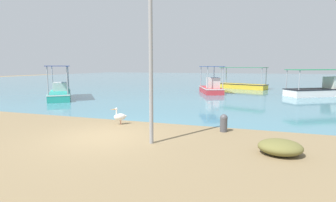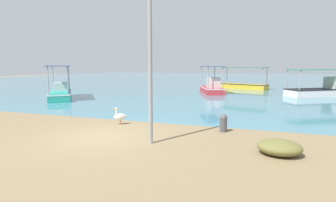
% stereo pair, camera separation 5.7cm
% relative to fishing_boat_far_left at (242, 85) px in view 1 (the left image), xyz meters
% --- Properties ---
extents(ground, '(120.00, 120.00, 0.00)m').
position_rel_fishing_boat_far_left_xyz_m(ground, '(-4.08, -23.92, -0.49)').
color(ground, '#88714E').
extents(harbor_water, '(110.00, 90.00, 0.00)m').
position_rel_fishing_boat_far_left_xyz_m(harbor_water, '(-4.08, 24.08, -0.49)').
color(harbor_water, teal).
rests_on(harbor_water, ground).
extents(fishing_boat_far_left, '(5.81, 3.61, 2.54)m').
position_rel_fishing_boat_far_left_xyz_m(fishing_boat_far_left, '(0.00, 0.00, 0.00)').
color(fishing_boat_far_left, gold).
rests_on(fishing_boat_far_left, harbor_water).
extents(fishing_boat_near_left, '(4.56, 5.18, 2.72)m').
position_rel_fishing_boat_far_left_xyz_m(fishing_boat_near_left, '(-13.95, -14.69, 0.07)').
color(fishing_boat_near_left, teal).
rests_on(fishing_boat_near_left, harbor_water).
extents(fishing_boat_center, '(6.79, 5.21, 2.39)m').
position_rel_fishing_boat_far_left_xyz_m(fishing_boat_center, '(7.46, -5.40, 0.15)').
color(fishing_boat_center, white).
rests_on(fishing_boat_center, harbor_water).
extents(fishing_boat_outer, '(3.19, 4.98, 2.67)m').
position_rel_fishing_boat_far_left_xyz_m(fishing_boat_outer, '(-2.73, -6.23, 0.12)').
color(fishing_boat_outer, '#C12F37').
rests_on(fishing_boat_outer, harbor_water).
extents(pelican, '(0.64, 0.66, 0.80)m').
position_rel_fishing_boat_far_left_xyz_m(pelican, '(-4.47, -21.80, -0.12)').
color(pelican, '#E0997A').
rests_on(pelican, ground).
extents(lamp_post, '(0.28, 0.28, 5.94)m').
position_rel_fishing_boat_far_left_xyz_m(lamp_post, '(-1.97, -24.10, 2.84)').
color(lamp_post, gray).
rests_on(lamp_post, ground).
extents(mooring_bollard, '(0.31, 0.31, 0.74)m').
position_rel_fishing_boat_far_left_xyz_m(mooring_bollard, '(0.25, -21.65, -0.10)').
color(mooring_bollard, '#47474C').
rests_on(mooring_bollard, ground).
extents(net_pile, '(1.31, 1.11, 0.47)m').
position_rel_fishing_boat_far_left_xyz_m(net_pile, '(2.21, -23.98, -0.26)').
color(net_pile, olive).
rests_on(net_pile, ground).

